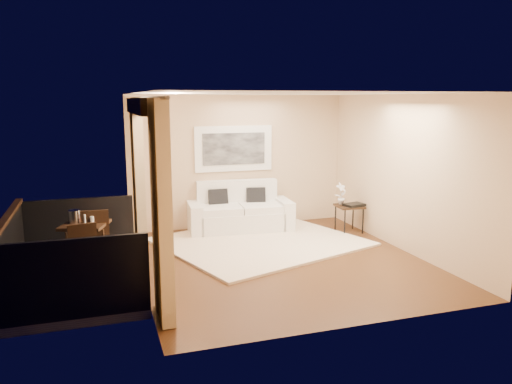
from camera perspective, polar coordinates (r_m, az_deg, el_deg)
name	(u,v)px	position (r m, az deg, el deg)	size (l,w,h in m)	color
floor	(281,261)	(8.27, 2.91, -7.88)	(5.00, 5.00, 0.00)	#523018
room_shell	(143,106)	(7.35, -12.83, 9.57)	(5.00, 6.40, 5.00)	white
balcony	(66,272)	(7.73, -20.90, -8.53)	(1.81, 2.60, 1.17)	#605B56
curtains	(147,188)	(7.46, -12.30, 0.46)	(0.16, 4.80, 2.64)	tan
artwork	(234,149)	(10.20, -2.56, 4.97)	(1.62, 0.07, 0.92)	white
rug	(260,242)	(9.25, 0.51, -5.70)	(3.31, 2.89, 0.04)	#FFEACD
sofa	(239,213)	(10.05, -1.91, -2.45)	(2.11, 1.04, 0.98)	white
side_table	(349,208)	(10.06, 10.62, -1.84)	(0.54, 0.54, 0.54)	black
tray	(354,205)	(10.00, 11.16, -1.44)	(0.38, 0.28, 0.05)	black
orchid	(341,194)	(10.04, 9.70, -0.19)	(0.24, 0.16, 0.45)	white
bistro_table	(85,228)	(8.09, -18.96, -3.96)	(0.81, 0.81, 0.75)	black
balcony_chair_far	(96,234)	(8.17, -17.82, -4.61)	(0.42, 0.42, 0.95)	black
balcony_chair_near	(84,252)	(7.39, -19.05, -6.49)	(0.45, 0.45, 0.91)	black
ice_bucket	(74,217)	(8.12, -20.04, -2.66)	(0.18, 0.18, 0.20)	silver
candle	(91,219)	(8.17, -18.30, -2.93)	(0.06, 0.06, 0.07)	red
vase	(85,220)	(7.86, -18.99, -3.09)	(0.04, 0.04, 0.18)	silver
glass_a	(92,220)	(7.96, -18.23, -3.09)	(0.06, 0.06, 0.12)	white
glass_b	(96,218)	(8.10, -17.80, -2.83)	(0.06, 0.06, 0.12)	silver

